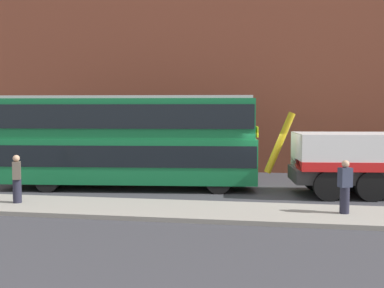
{
  "coord_description": "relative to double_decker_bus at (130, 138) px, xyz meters",
  "views": [
    {
      "loc": [
        -0.38,
        -18.92,
        3.44
      ],
      "look_at": [
        -3.44,
        0.08,
        2.0
      ],
      "focal_mm": 42.18,
      "sensor_mm": 36.0,
      "label": 1
    }
  ],
  "objects": [
    {
      "name": "pedestrian_onlooker",
      "position": [
        -2.85,
        -4.32,
        -1.25
      ],
      "size": [
        0.41,
        0.47,
        1.71
      ],
      "rotation": [
        0.0,
        0.0,
        0.44
      ],
      "color": "#232333",
      "rests_on": "near_kerb"
    },
    {
      "name": "ground_plane",
      "position": [
        6.21,
        -0.09,
        -2.23
      ],
      "size": [
        120.0,
        120.0,
        0.0
      ],
      "primitive_type": "plane",
      "color": "#38383D"
    },
    {
      "name": "pedestrian_bystander",
      "position": [
        8.39,
        -4.2,
        -1.25
      ],
      "size": [
        0.47,
        0.41,
        1.71
      ],
      "rotation": [
        0.0,
        0.0,
        2.05
      ],
      "color": "#232333",
      "rests_on": "near_kerb"
    },
    {
      "name": "near_kerb",
      "position": [
        6.21,
        -4.29,
        -2.16
      ],
      "size": [
        60.0,
        2.8,
        0.15
      ],
      "primitive_type": "cube",
      "color": "gray",
      "rests_on": "ground_plane"
    },
    {
      "name": "double_decker_bus",
      "position": [
        0.0,
        0.0,
        0.0
      ],
      "size": [
        11.2,
        3.67,
        4.06
      ],
      "rotation": [
        0.0,
        0.0,
        0.1
      ],
      "color": "#146B38",
      "rests_on": "ground_plane"
    },
    {
      "name": "building_facade",
      "position": [
        6.21,
        6.69,
        5.84
      ],
      "size": [
        60.0,
        1.5,
        16.0
      ],
      "color": "brown",
      "rests_on": "ground_plane"
    }
  ]
}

